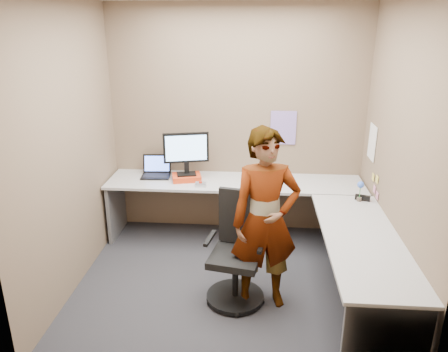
# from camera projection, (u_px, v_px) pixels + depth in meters

# --- Properties ---
(ground) EXTENTS (3.00, 3.00, 0.00)m
(ground) POSITION_uv_depth(u_px,v_px,m) (229.00, 282.00, 4.40)
(ground) COLOR #232327
(ground) RESTS_ON ground
(wall_back) EXTENTS (3.00, 0.00, 3.00)m
(wall_back) POSITION_uv_depth(u_px,v_px,m) (237.00, 123.00, 5.17)
(wall_back) COLOR brown
(wall_back) RESTS_ON ground
(wall_right) EXTENTS (0.00, 2.70, 2.70)m
(wall_right) POSITION_uv_depth(u_px,v_px,m) (399.00, 158.00, 3.83)
(wall_right) COLOR brown
(wall_right) RESTS_ON ground
(wall_left) EXTENTS (0.00, 2.70, 2.70)m
(wall_left) POSITION_uv_depth(u_px,v_px,m) (69.00, 151.00, 4.06)
(wall_left) COLOR brown
(wall_left) RESTS_ON ground
(desk) EXTENTS (2.98, 2.58, 0.73)m
(desk) POSITION_uv_depth(u_px,v_px,m) (273.00, 215.00, 4.53)
(desk) COLOR #AAAAAA
(desk) RESTS_ON ground
(paper_ream) EXTENTS (0.37, 0.31, 0.07)m
(paper_ream) POSITION_uv_depth(u_px,v_px,m) (187.00, 177.00, 5.10)
(paper_ream) COLOR red
(paper_ream) RESTS_ON desk
(monitor) EXTENTS (0.52, 0.20, 0.50)m
(monitor) POSITION_uv_depth(u_px,v_px,m) (186.00, 150.00, 5.00)
(monitor) COLOR black
(monitor) RESTS_ON paper_ream
(laptop) EXTENTS (0.35, 0.30, 0.24)m
(laptop) POSITION_uv_depth(u_px,v_px,m) (156.00, 171.00, 5.23)
(laptop) COLOR black
(laptop) RESTS_ON desk
(trackball_mouse) EXTENTS (0.12, 0.08, 0.07)m
(trackball_mouse) POSITION_uv_depth(u_px,v_px,m) (201.00, 184.00, 4.90)
(trackball_mouse) COLOR #B7B7BC
(trackball_mouse) RESTS_ON desk
(origami) EXTENTS (0.10, 0.10, 0.06)m
(origami) POSITION_uv_depth(u_px,v_px,m) (254.00, 181.00, 4.98)
(origami) COLOR white
(origami) RESTS_ON desk
(stapler) EXTENTS (0.15, 0.09, 0.05)m
(stapler) POSITION_uv_depth(u_px,v_px,m) (363.00, 198.00, 4.52)
(stapler) COLOR black
(stapler) RESTS_ON desk
(flower) EXTENTS (0.07, 0.07, 0.22)m
(flower) POSITION_uv_depth(u_px,v_px,m) (360.00, 188.00, 4.47)
(flower) COLOR brown
(flower) RESTS_ON desk
(calendar_purple) EXTENTS (0.30, 0.01, 0.40)m
(calendar_purple) POSITION_uv_depth(u_px,v_px,m) (283.00, 128.00, 5.13)
(calendar_purple) COLOR #846BB7
(calendar_purple) RESTS_ON wall_back
(calendar_white) EXTENTS (0.01, 0.28, 0.38)m
(calendar_white) POSITION_uv_depth(u_px,v_px,m) (372.00, 142.00, 4.71)
(calendar_white) COLOR white
(calendar_white) RESTS_ON wall_right
(sticky_note_a) EXTENTS (0.01, 0.07, 0.07)m
(sticky_note_a) POSITION_uv_depth(u_px,v_px,m) (377.00, 179.00, 4.48)
(sticky_note_a) COLOR #F2E059
(sticky_note_a) RESTS_ON wall_right
(sticky_note_b) EXTENTS (0.01, 0.07, 0.07)m
(sticky_note_b) POSITION_uv_depth(u_px,v_px,m) (374.00, 189.00, 4.58)
(sticky_note_b) COLOR pink
(sticky_note_b) RESTS_ON wall_right
(sticky_note_c) EXTENTS (0.01, 0.07, 0.07)m
(sticky_note_c) POSITION_uv_depth(u_px,v_px,m) (377.00, 195.00, 4.47)
(sticky_note_c) COLOR pink
(sticky_note_c) RESTS_ON wall_right
(sticky_note_d) EXTENTS (0.01, 0.07, 0.07)m
(sticky_note_d) POSITION_uv_depth(u_px,v_px,m) (373.00, 177.00, 4.64)
(sticky_note_d) COLOR #F2E059
(sticky_note_d) RESTS_ON wall_right
(office_chair) EXTENTS (0.57, 0.54, 1.02)m
(office_chair) POSITION_uv_depth(u_px,v_px,m) (237.00, 258.00, 4.04)
(office_chair) COLOR black
(office_chair) RESTS_ON ground
(person) EXTENTS (0.68, 0.52, 1.67)m
(person) POSITION_uv_depth(u_px,v_px,m) (265.00, 221.00, 3.83)
(person) COLOR #999399
(person) RESTS_ON ground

